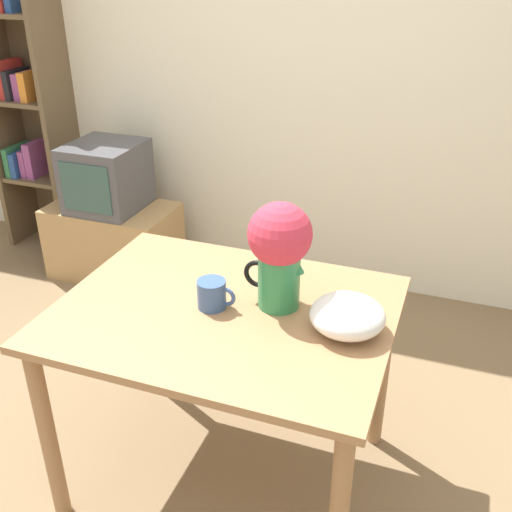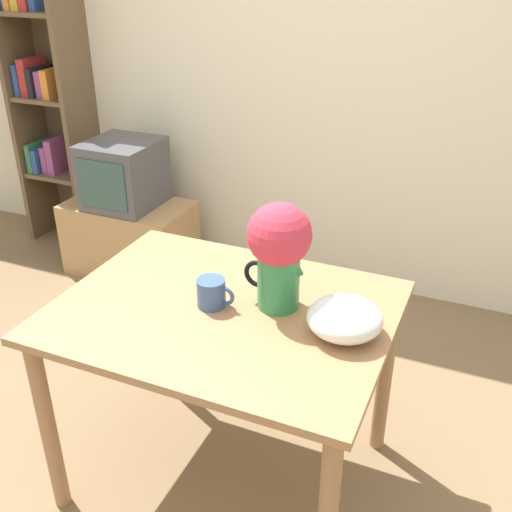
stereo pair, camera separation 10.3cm
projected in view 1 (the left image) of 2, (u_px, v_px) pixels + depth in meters
The scene contains 9 objects.
ground_plane at pixel (170, 492), 2.37m from camera, with size 12.00×12.00×0.00m, color #7F6647.
wall_back at pixel (313, 71), 3.38m from camera, with size 8.00×0.05×2.60m.
table at pixel (225, 336), 2.15m from camera, with size 1.17×0.90×0.80m.
flower_vase at pixel (280, 247), 2.01m from camera, with size 0.24×0.22×0.39m.
coffee_mug at pixel (213, 294), 2.08m from camera, with size 0.14×0.10×0.10m.
white_bowl at pixel (347, 315), 1.95m from camera, with size 0.25×0.25×0.12m.
tv_stand at pixel (115, 241), 3.86m from camera, with size 0.79×0.46×0.47m.
tv_set at pixel (107, 176), 3.66m from camera, with size 0.42×0.45×0.41m.
bookshelf at pixel (28, 104), 3.95m from camera, with size 0.49×0.33×1.80m.
Camera 1 is at (0.90, -1.45, 1.93)m, focal length 42.00 mm.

